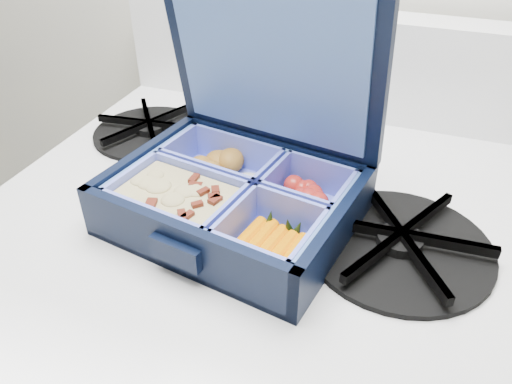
% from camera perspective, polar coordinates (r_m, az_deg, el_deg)
% --- Properties ---
extents(bento_box, '(0.27, 0.22, 0.06)m').
position_cam_1_polar(bento_box, '(0.51, -2.57, -0.87)').
color(bento_box, black).
rests_on(bento_box, stove).
extents(burner_grate, '(0.19, 0.19, 0.03)m').
position_cam_1_polar(burner_grate, '(0.51, 16.16, -5.13)').
color(burner_grate, black).
rests_on(burner_grate, stove).
extents(burner_grate_rear, '(0.17, 0.17, 0.02)m').
position_cam_1_polar(burner_grate_rear, '(0.70, -12.05, 7.14)').
color(burner_grate_rear, black).
rests_on(burner_grate_rear, stove).
extents(fork, '(0.09, 0.16, 0.01)m').
position_cam_1_polar(fork, '(0.62, 6.99, 2.72)').
color(fork, '#B7B7B7').
rests_on(fork, stove).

